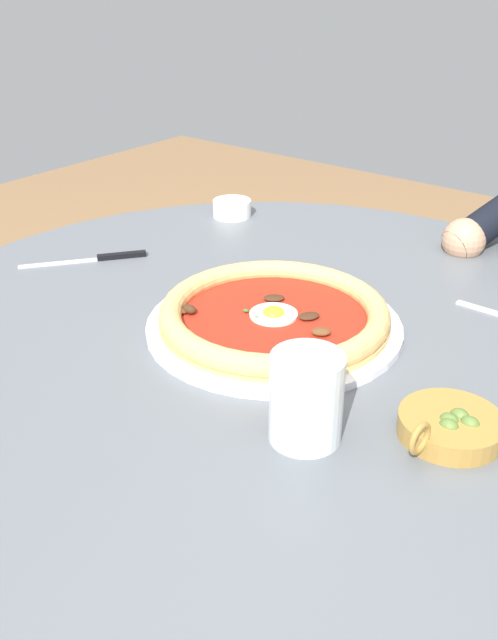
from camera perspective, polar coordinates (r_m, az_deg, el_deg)
The scene contains 6 objects.
dining_table at distance 0.98m, azimuth 1.66°, elevation -7.68°, with size 1.06×1.06×0.73m.
pizza_on_plate at distance 0.90m, azimuth 1.93°, elevation 0.29°, with size 0.33×0.33×0.04m.
water_glass at distance 0.70m, azimuth 4.61°, elevation -6.72°, with size 0.07×0.07×0.09m.
steak_knife at distance 1.14m, azimuth -11.74°, elevation 4.93°, with size 0.13×0.16×0.01m.
ramekin_capers at distance 1.31m, azimuth -1.38°, elevation 9.05°, with size 0.07×0.07×0.03m.
olive_pan at distance 0.74m, azimuth 15.92°, elevation -8.21°, with size 0.11×0.13×0.05m.
Camera 1 is at (-0.47, 0.64, 1.16)m, focal length 39.69 mm.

